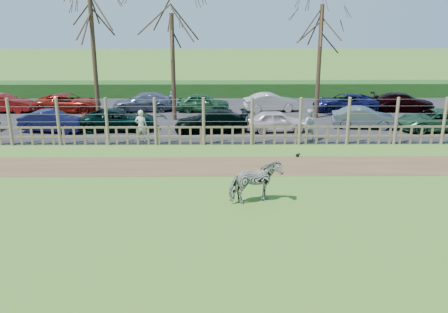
{
  "coord_description": "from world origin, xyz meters",
  "views": [
    {
      "loc": [
        0.81,
        -17.1,
        7.35
      ],
      "look_at": [
        1.0,
        2.5,
        1.1
      ],
      "focal_mm": 40.0,
      "sensor_mm": 36.0,
      "label": 1
    }
  ],
  "objects_px": {
    "visitor_b": "(309,125)",
    "crow": "(298,155)",
    "car_9": "(144,102)",
    "car_12": "(345,103)",
    "car_2": "(120,120)",
    "car_10": "(203,103)",
    "car_1": "(52,121)",
    "tree_right": "(321,34)",
    "car_7": "(4,103)",
    "zebra": "(255,182)",
    "car_5": "(364,118)",
    "visitor_a": "(141,126)",
    "car_4": "(277,121)",
    "car_6": "(435,120)",
    "tree_left": "(92,29)",
    "tree_mid": "(172,41)",
    "car_3": "(211,121)",
    "car_11": "(271,102)",
    "car_8": "(68,103)",
    "car_13": "(403,102)"
  },
  "relations": [
    {
      "from": "car_3",
      "to": "car_5",
      "type": "height_order",
      "value": "same"
    },
    {
      "from": "visitor_b",
      "to": "crow",
      "type": "height_order",
      "value": "visitor_b"
    },
    {
      "from": "car_9",
      "to": "car_12",
      "type": "height_order",
      "value": "same"
    },
    {
      "from": "car_4",
      "to": "car_10",
      "type": "height_order",
      "value": "same"
    },
    {
      "from": "car_11",
      "to": "car_12",
      "type": "height_order",
      "value": "same"
    },
    {
      "from": "crow",
      "to": "car_13",
      "type": "bearing_deg",
      "value": 49.5
    },
    {
      "from": "tree_left",
      "to": "tree_mid",
      "type": "distance_m",
      "value": 4.67
    },
    {
      "from": "car_3",
      "to": "car_9",
      "type": "relative_size",
      "value": 1.0
    },
    {
      "from": "crow",
      "to": "tree_mid",
      "type": "bearing_deg",
      "value": 130.82
    },
    {
      "from": "tree_left",
      "to": "tree_mid",
      "type": "relative_size",
      "value": 1.15
    },
    {
      "from": "tree_left",
      "to": "visitor_b",
      "type": "distance_m",
      "value": 13.52
    },
    {
      "from": "zebra",
      "to": "car_6",
      "type": "distance_m",
      "value": 15.3
    },
    {
      "from": "car_9",
      "to": "car_11",
      "type": "relative_size",
      "value": 1.14
    },
    {
      "from": "tree_left",
      "to": "crow",
      "type": "bearing_deg",
      "value": -30.89
    },
    {
      "from": "car_7",
      "to": "car_10",
      "type": "xyz_separation_m",
      "value": [
        13.27,
        0.08,
        0.0
      ]
    },
    {
      "from": "car_10",
      "to": "car_12",
      "type": "distance_m",
      "value": 9.55
    },
    {
      "from": "tree_right",
      "to": "car_2",
      "type": "bearing_deg",
      "value": -166.11
    },
    {
      "from": "crow",
      "to": "car_5",
      "type": "distance_m",
      "value": 7.26
    },
    {
      "from": "zebra",
      "to": "car_8",
      "type": "height_order",
      "value": "zebra"
    },
    {
      "from": "car_2",
      "to": "car_10",
      "type": "relative_size",
      "value": 1.23
    },
    {
      "from": "zebra",
      "to": "car_5",
      "type": "relative_size",
      "value": 0.53
    },
    {
      "from": "visitor_a",
      "to": "crow",
      "type": "relative_size",
      "value": 7.5
    },
    {
      "from": "car_7",
      "to": "car_12",
      "type": "bearing_deg",
      "value": -92.84
    },
    {
      "from": "car_3",
      "to": "car_8",
      "type": "relative_size",
      "value": 0.96
    },
    {
      "from": "car_2",
      "to": "car_12",
      "type": "distance_m",
      "value": 14.99
    },
    {
      "from": "tree_mid",
      "to": "car_1",
      "type": "relative_size",
      "value": 1.87
    },
    {
      "from": "tree_mid",
      "to": "car_8",
      "type": "distance_m",
      "value": 8.78
    },
    {
      "from": "car_1",
      "to": "car_3",
      "type": "xyz_separation_m",
      "value": [
        9.06,
        -0.04,
        0.0
      ]
    },
    {
      "from": "tree_mid",
      "to": "car_2",
      "type": "bearing_deg",
      "value": -140.31
    },
    {
      "from": "visitor_a",
      "to": "car_6",
      "type": "distance_m",
      "value": 16.71
    },
    {
      "from": "tree_right",
      "to": "car_7",
      "type": "height_order",
      "value": "tree_right"
    },
    {
      "from": "visitor_b",
      "to": "car_7",
      "type": "distance_m",
      "value": 20.42
    },
    {
      "from": "visitor_b",
      "to": "car_5",
      "type": "relative_size",
      "value": 0.47
    },
    {
      "from": "car_9",
      "to": "car_10",
      "type": "bearing_deg",
      "value": 82.08
    },
    {
      "from": "car_6",
      "to": "car_13",
      "type": "height_order",
      "value": "same"
    },
    {
      "from": "car_3",
      "to": "car_10",
      "type": "bearing_deg",
      "value": -178.28
    },
    {
      "from": "car_4",
      "to": "car_12",
      "type": "xyz_separation_m",
      "value": [
        5.16,
        5.15,
        0.0
      ]
    },
    {
      "from": "visitor_a",
      "to": "car_2",
      "type": "bearing_deg",
      "value": -54.28
    },
    {
      "from": "car_10",
      "to": "car_11",
      "type": "xyz_separation_m",
      "value": [
        4.59,
        0.06,
        0.0
      ]
    },
    {
      "from": "car_1",
      "to": "crow",
      "type": "bearing_deg",
      "value": -101.79
    },
    {
      "from": "visitor_b",
      "to": "crow",
      "type": "distance_m",
      "value": 3.03
    },
    {
      "from": "zebra",
      "to": "tree_left",
      "type": "bearing_deg",
      "value": 14.87
    },
    {
      "from": "car_5",
      "to": "car_7",
      "type": "xyz_separation_m",
      "value": [
        -22.85,
        4.43,
        0.0
      ]
    },
    {
      "from": "visitor_a",
      "to": "car_6",
      "type": "xyz_separation_m",
      "value": [
        16.55,
        2.28,
        -0.26
      ]
    },
    {
      "from": "car_3",
      "to": "car_7",
      "type": "height_order",
      "value": "same"
    },
    {
      "from": "car_9",
      "to": "car_13",
      "type": "xyz_separation_m",
      "value": [
        17.53,
        -0.22,
        0.0
      ]
    },
    {
      "from": "car_9",
      "to": "car_2",
      "type": "bearing_deg",
      "value": -10.93
    },
    {
      "from": "zebra",
      "to": "car_10",
      "type": "distance_m",
      "value": 15.83
    },
    {
      "from": "visitor_a",
      "to": "car_5",
      "type": "height_order",
      "value": "visitor_a"
    },
    {
      "from": "car_5",
      "to": "car_8",
      "type": "height_order",
      "value": "same"
    }
  ]
}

